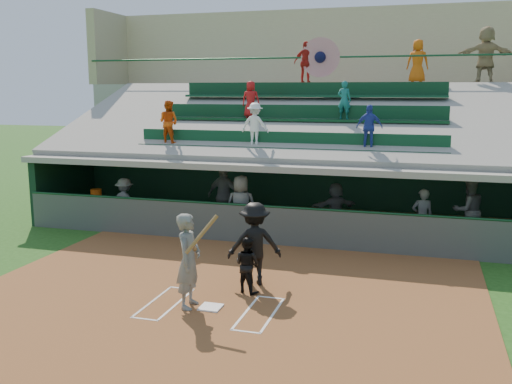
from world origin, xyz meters
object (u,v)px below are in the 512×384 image
(home_plate, at_px, (211,307))
(batter_at_plate, at_px, (189,260))
(white_table, at_px, (99,211))
(catcher, at_px, (247,265))
(water_cooler, at_px, (96,195))

(home_plate, xyz_separation_m, batter_at_plate, (-0.44, -0.05, 0.96))
(batter_at_plate, height_order, white_table, batter_at_plate)
(white_table, bearing_deg, catcher, -47.18)
(batter_at_plate, xyz_separation_m, white_table, (-5.73, 5.90, -0.57))
(catcher, height_order, water_cooler, catcher)
(home_plate, relative_size, catcher, 0.35)
(home_plate, xyz_separation_m, water_cooler, (-6.21, 5.84, 0.96))
(home_plate, xyz_separation_m, white_table, (-6.16, 5.86, 0.40))
(batter_at_plate, relative_size, catcher, 1.59)
(catcher, height_order, white_table, catcher)
(home_plate, relative_size, batter_at_plate, 0.22)
(water_cooler, bearing_deg, home_plate, -43.21)
(water_cooler, bearing_deg, white_table, 20.56)
(batter_at_plate, xyz_separation_m, water_cooler, (-5.78, 5.89, 0.00))
(catcher, distance_m, white_table, 8.13)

